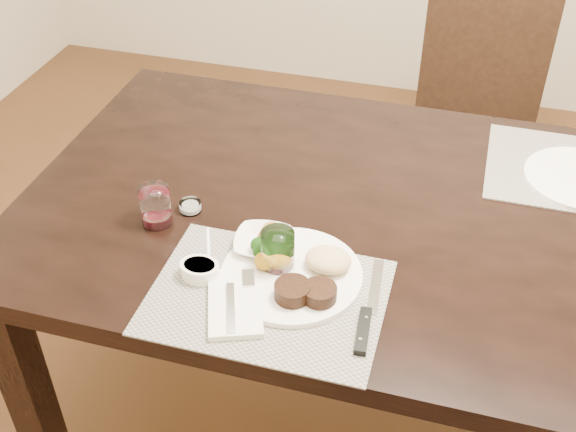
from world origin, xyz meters
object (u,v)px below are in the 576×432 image
(chair_far, at_px, (474,115))
(wine_glass_near, at_px, (278,253))
(steak_knife, at_px, (366,319))
(cracker_bowl, at_px, (264,243))
(dinner_plate, at_px, (298,273))

(chair_far, distance_m, wine_glass_near, 1.27)
(steak_knife, relative_size, cracker_bowl, 1.95)
(cracker_bowl, xyz_separation_m, wine_glass_near, (0.05, -0.05, 0.03))
(cracker_bowl, relative_size, wine_glass_near, 1.45)
(dinner_plate, xyz_separation_m, wine_glass_near, (-0.05, 0.02, 0.03))
(wine_glass_near, bearing_deg, chair_far, 73.81)
(wine_glass_near, bearing_deg, steak_knife, -25.32)
(dinner_plate, relative_size, cracker_bowl, 2.10)
(steak_knife, bearing_deg, wine_glass_near, 149.64)
(dinner_plate, height_order, wine_glass_near, wine_glass_near)
(wine_glass_near, bearing_deg, cracker_bowl, 132.15)
(chair_far, xyz_separation_m, steak_knife, (-0.14, -1.28, 0.26))
(dinner_plate, height_order, steak_knife, dinner_plate)
(chair_far, height_order, cracker_bowl, chair_far)
(cracker_bowl, bearing_deg, dinner_plate, -37.01)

